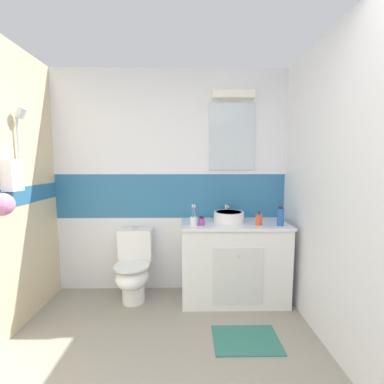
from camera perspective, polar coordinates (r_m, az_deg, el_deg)
ground_plane at (r=2.19m, az=-7.28°, el=-36.24°), size 3.20×3.48×0.04m
wall_back_tiled at (r=2.86m, az=-4.68°, el=2.34°), size 3.20×0.20×2.50m
wall_right_plain at (r=1.98m, az=34.62°, el=-0.81°), size 0.10×3.48×2.50m
vanity_cabinet at (r=2.80m, az=9.54°, el=-15.41°), size 1.12×0.52×0.85m
sink_basin at (r=2.67m, az=8.46°, el=-5.59°), size 0.32×0.36×0.17m
toilet at (r=2.84m, az=-13.33°, el=-16.69°), size 0.37×0.50×0.76m
toothbrush_cup at (r=2.49m, az=0.36°, el=-6.54°), size 0.07×0.07×0.22m
soap_dispenser at (r=2.59m, az=15.16°, el=-6.20°), size 0.07×0.07×0.15m
shampoo_bottle_tall at (r=2.63m, az=19.75°, el=-5.36°), size 0.07×0.07×0.19m
hair_gel_jar at (r=2.51m, az=2.19°, el=-6.72°), size 0.07×0.07×0.09m
bath_mat at (r=2.44m, az=12.35°, el=-30.33°), size 0.55×0.36×0.01m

